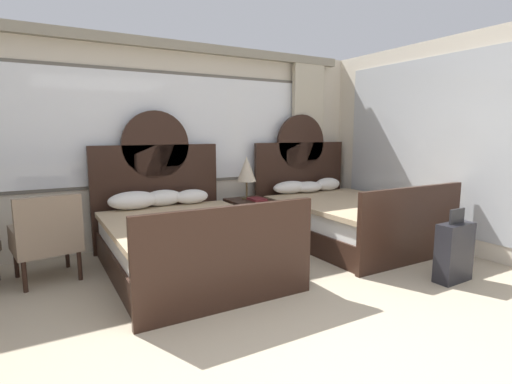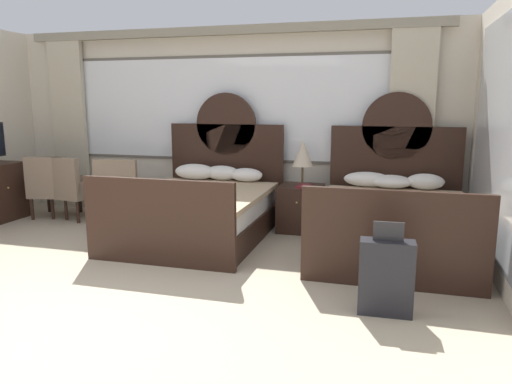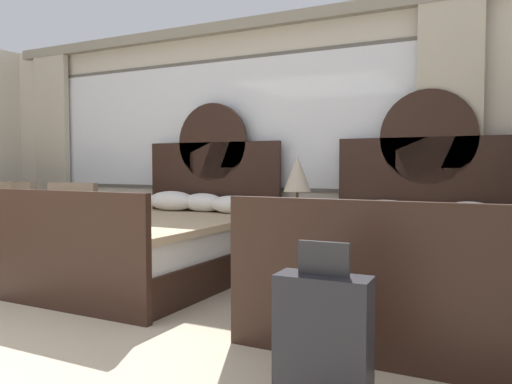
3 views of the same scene
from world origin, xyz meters
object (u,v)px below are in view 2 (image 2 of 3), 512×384
bed_near_window (200,208)px  nightstand_between_beds (301,208)px  table_lamp_on_nightstand (303,153)px  suitcase_on_floor (386,277)px  armchair_by_window_centre (73,187)px  book_on_nightstand (304,186)px  armchair_by_window_left (121,189)px  bed_near_mirror (393,220)px  armchair_by_window_right (53,186)px

bed_near_window → nightstand_between_beds: bearing=27.6°
table_lamp_on_nightstand → suitcase_on_floor: size_ratio=0.78×
table_lamp_on_nightstand → armchair_by_window_centre: table_lamp_on_nightstand is taller
book_on_nightstand → suitcase_on_floor: suitcase_on_floor is taller
bed_near_window → armchair_by_window_centre: bearing=170.5°
table_lamp_on_nightstand → armchair_by_window_left: bearing=-172.3°
bed_near_mirror → armchair_by_window_left: (-3.63, 0.35, 0.11)m
bed_near_mirror → nightstand_between_beds: bed_near_mirror is taller
table_lamp_on_nightstand → armchair_by_window_centre: (-3.25, -0.33, -0.53)m
book_on_nightstand → suitcase_on_floor: size_ratio=0.34×
bed_near_window → bed_near_mirror: same height
armchair_by_window_centre → bed_near_mirror: bearing=-4.6°
table_lamp_on_nightstand → armchair_by_window_right: (-3.59, -0.33, -0.53)m
nightstand_between_beds → armchair_by_window_right: (-3.58, -0.25, 0.17)m
book_on_nightstand → suitcase_on_floor: (1.05, -2.20, -0.30)m
armchair_by_window_right → book_on_nightstand: bearing=2.2°
bed_near_mirror → armchair_by_window_left: bed_near_mirror is taller
table_lamp_on_nightstand → bed_near_window: bearing=-149.5°
nightstand_between_beds → armchair_by_window_right: 3.60m
nightstand_between_beds → armchair_by_window_left: (-2.48, -0.25, 0.17)m
table_lamp_on_nightstand → book_on_nightstand: (0.06, -0.19, -0.39)m
table_lamp_on_nightstand → suitcase_on_floor: 2.72m
book_on_nightstand → armchair_by_window_right: (-3.64, -0.14, -0.14)m
bed_near_window → armchair_by_window_left: (-1.32, 0.35, 0.11)m
nightstand_between_beds → armchair_by_window_left: armchair_by_window_left is taller
armchair_by_window_left → suitcase_on_floor: 4.13m
nightstand_between_beds → book_on_nightstand: (0.06, -0.11, 0.31)m
bed_near_mirror → armchair_by_window_right: size_ratio=2.45×
armchair_by_window_left → armchair_by_window_right: bearing=180.0°
table_lamp_on_nightstand → armchair_by_window_centre: bearing=-174.2°
table_lamp_on_nightstand → armchair_by_window_right: table_lamp_on_nightstand is taller
bed_near_window → book_on_nightstand: size_ratio=8.50×
bed_near_window → bed_near_mirror: bearing=-0.0°
bed_near_window → armchair_by_window_left: bed_near_window is taller
armchair_by_window_right → suitcase_on_floor: bearing=-23.7°
bed_near_mirror → nightstand_between_beds: 1.30m
bed_near_mirror → armchair_by_window_right: bearing=175.7°
bed_near_mirror → suitcase_on_floor: 1.70m
armchair_by_window_right → armchair_by_window_centre: bearing=-0.1°
bed_near_mirror → armchair_by_window_centre: 4.42m
nightstand_between_beds → armchair_by_window_left: size_ratio=0.66×
bed_near_window → book_on_nightstand: bearing=22.1°
table_lamp_on_nightstand → suitcase_on_floor: bearing=-65.2°
bed_near_window → nightstand_between_beds: size_ratio=3.71×
bed_near_mirror → nightstand_between_beds: bearing=152.3°
nightstand_between_beds → suitcase_on_floor: suitcase_on_floor is taller
suitcase_on_floor → armchair_by_window_centre: bearing=154.7°
table_lamp_on_nightstand → armchair_by_window_left: (-2.48, -0.33, -0.53)m
bed_near_mirror → armchair_by_window_left: size_ratio=2.45×
bed_near_window → armchair_by_window_left: 1.37m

